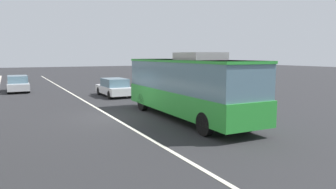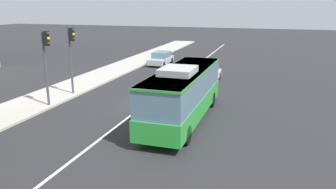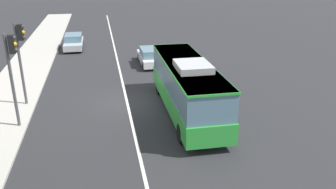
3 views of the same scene
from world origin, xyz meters
name	(u,v)px [view 3 (image 3 of 3)]	position (x,y,z in m)	size (l,w,h in m)	color
ground_plane	(127,103)	(0.00, 0.00, 0.00)	(160.00, 160.00, 0.00)	#28282B
sidewalk_kerb	(2,111)	(0.00, 7.59, 0.07)	(80.00, 3.77, 0.14)	#B2ADA3
lane_centre_line	(127,103)	(0.00, 0.00, 0.01)	(76.00, 0.16, 0.01)	silver
transit_bus	(187,85)	(-2.35, -3.37, 1.81)	(10.02, 2.57, 3.46)	green
sedan_white	(150,56)	(8.36, -2.80, 0.72)	(4.52, 1.87, 1.46)	white
sedan_silver	(74,42)	(15.63, 4.09, 0.72)	(4.51, 1.84, 1.46)	#B7BABF
traffic_light_near_corner	(12,65)	(-2.39, 5.97, 3.56)	(0.33, 0.62, 5.20)	#47474C
traffic_light_mid_block	(21,50)	(0.78, 6.12, 3.56)	(0.34, 0.62, 5.20)	#47474C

